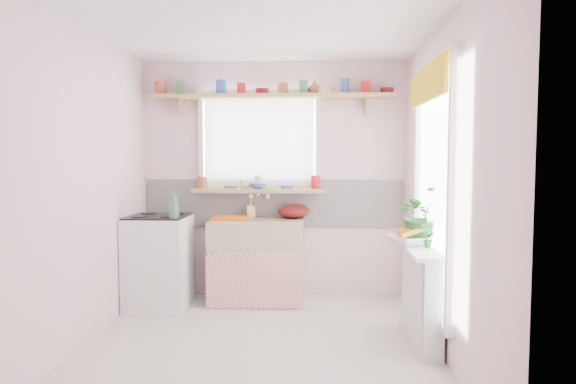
{
  "coord_description": "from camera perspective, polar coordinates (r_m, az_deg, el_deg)",
  "views": [
    {
      "loc": [
        0.43,
        -3.89,
        1.5
      ],
      "look_at": [
        0.21,
        0.55,
        1.19
      ],
      "focal_mm": 32.0,
      "sensor_mm": 36.0,
      "label": 1
    }
  ],
  "objects": [
    {
      "name": "room",
      "position": [
        4.76,
        5.65,
        2.43
      ],
      "size": [
        3.2,
        3.2,
        3.2
      ],
      "color": "beige",
      "rests_on": "ground"
    },
    {
      "name": "sink_unit",
      "position": [
        5.33,
        -3.46,
        -7.56
      ],
      "size": [
        0.95,
        0.65,
        1.11
      ],
      "color": "white",
      "rests_on": "ground"
    },
    {
      "name": "cooker",
      "position": [
        5.28,
        -14.16,
        -7.47
      ],
      "size": [
        0.58,
        0.58,
        0.93
      ],
      "color": "white",
      "rests_on": "ground"
    },
    {
      "name": "radiator_ledge",
      "position": [
        4.33,
        14.61,
        -10.88
      ],
      "size": [
        0.22,
        0.95,
        0.78
      ],
      "color": "white",
      "rests_on": "ground"
    },
    {
      "name": "windowsill",
      "position": [
        5.42,
        -3.28,
        0.19
      ],
      "size": [
        1.4,
        0.22,
        0.04
      ],
      "primitive_type": "cube",
      "color": "tan",
      "rests_on": "room"
    },
    {
      "name": "pine_shelf",
      "position": [
        5.42,
        -1.73,
        10.58
      ],
      "size": [
        2.52,
        0.24,
        0.04
      ],
      "primitive_type": "cube",
      "color": "tan",
      "rests_on": "room"
    },
    {
      "name": "shelf_crockery",
      "position": [
        5.43,
        -2.19,
        11.35
      ],
      "size": [
        2.47,
        0.11,
        0.12
      ],
      "color": "#A55133",
      "rests_on": "pine_shelf"
    },
    {
      "name": "sill_crockery",
      "position": [
        5.41,
        -3.28,
        1.0
      ],
      "size": [
        1.35,
        0.11,
        0.12
      ],
      "color": "#A55133",
      "rests_on": "windowsill"
    },
    {
      "name": "dish_tray",
      "position": [
        5.27,
        -6.32,
        -2.9
      ],
      "size": [
        0.37,
        0.28,
        0.04
      ],
      "primitive_type": "cube",
      "rotation": [
        0.0,
        0.0,
        0.0
      ],
      "color": "orange",
      "rests_on": "sink_unit"
    },
    {
      "name": "colander",
      "position": [
        5.37,
        0.67,
        -2.13
      ],
      "size": [
        0.43,
        0.43,
        0.15
      ],
      "primitive_type": "ellipsoid",
      "rotation": [
        0.0,
        0.0,
        -0.37
      ],
      "color": "#5A0F10",
      "rests_on": "sink_unit"
    },
    {
      "name": "jade_plant",
      "position": [
        4.38,
        14.71,
        -2.48
      ],
      "size": [
        0.52,
        0.48,
        0.48
      ],
      "primitive_type": "imported",
      "rotation": [
        0.0,
        0.0,
        0.29
      ],
      "color": "#275F26",
      "rests_on": "radiator_ledge"
    },
    {
      "name": "fruit_bowl",
      "position": [
        4.32,
        13.29,
        -5.23
      ],
      "size": [
        0.42,
        0.42,
        0.08
      ],
      "primitive_type": "imported",
      "rotation": [
        0.0,
        0.0,
        0.42
      ],
      "color": "white",
      "rests_on": "radiator_ledge"
    },
    {
      "name": "herb_pot",
      "position": [
        4.2,
        15.24,
        -4.6
      ],
      "size": [
        0.11,
        0.08,
        0.21
      ],
      "primitive_type": "imported",
      "rotation": [
        0.0,
        0.0,
        0.01
      ],
      "color": "#266027",
      "rests_on": "radiator_ledge"
    },
    {
      "name": "soap_bottle_sink",
      "position": [
        5.46,
        -4.15,
        -1.85
      ],
      "size": [
        0.1,
        0.1,
        0.19
      ],
      "primitive_type": "imported",
      "rotation": [
        0.0,
        0.0,
        0.26
      ],
      "color": "#EFDA6A",
      "rests_on": "sink_unit"
    },
    {
      "name": "sill_cup",
      "position": [
        5.4,
        -4.79,
        0.87
      ],
      "size": [
        0.12,
        0.12,
        0.09
      ],
      "primitive_type": "imported",
      "rotation": [
        0.0,
        0.0,
        -0.03
      ],
      "color": "silver",
      "rests_on": "windowsill"
    },
    {
      "name": "sill_bowl",
      "position": [
        5.35,
        -3.36,
        0.66
      ],
      "size": [
        0.18,
        0.18,
        0.05
      ],
      "primitive_type": "imported",
      "rotation": [
        0.0,
        0.0,
        0.02
      ],
      "color": "#3565AF",
      "rests_on": "windowsill"
    },
    {
      "name": "shelf_vase",
      "position": [
        5.47,
        2.94,
        11.52
      ],
      "size": [
        0.19,
        0.19,
        0.15
      ],
      "primitive_type": "imported",
      "rotation": [
        0.0,
        0.0,
        -0.43
      ],
      "color": "#B15B36",
      "rests_on": "pine_shelf"
    },
    {
      "name": "cooker_bottle",
      "position": [
        4.92,
        -12.58,
        -1.41
      ],
      "size": [
        0.13,
        0.13,
        0.26
      ],
      "primitive_type": "imported",
      "rotation": [
        0.0,
        0.0,
        -0.37
      ],
      "color": "#3C7952",
      "rests_on": "cooker"
    },
    {
      "name": "fruit",
      "position": [
        4.32,
        13.37,
        -4.41
      ],
      "size": [
        0.2,
        0.14,
        0.1
      ],
      "color": "#DA5612",
      "rests_on": "fruit_bowl"
    }
  ]
}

